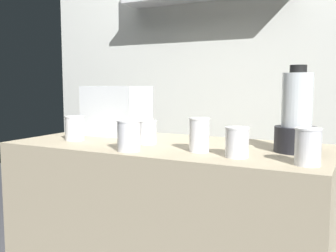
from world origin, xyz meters
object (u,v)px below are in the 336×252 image
at_px(juice_cup_pomegranate_far_left, 75,130).
at_px(juice_cup_carrot_right, 199,136).
at_px(carrot_display_bin, 116,119).
at_px(blender_pitcher, 296,119).
at_px(juice_cup_pomegranate_middle, 129,138).
at_px(juice_cup_beet_far_right, 237,144).
at_px(juice_cup_pomegranate_rightmost, 308,149).
at_px(juice_cup_mango_left, 147,133).

xyz_separation_m(juice_cup_pomegranate_far_left, juice_cup_carrot_right, (0.65, -0.02, 0.01)).
relative_size(carrot_display_bin, blender_pitcher, 0.90).
bearing_deg(blender_pitcher, carrot_display_bin, 172.91).
distance_m(blender_pitcher, juice_cup_carrot_right, 0.38).
relative_size(carrot_display_bin, juice_cup_pomegranate_middle, 2.48).
bearing_deg(blender_pitcher, juice_cup_pomegranate_middle, -154.57).
bearing_deg(juice_cup_beet_far_right, carrot_display_bin, 156.90).
xyz_separation_m(juice_cup_pomegranate_far_left, juice_cup_pomegranate_rightmost, (1.06, -0.09, 0.00)).
distance_m(carrot_display_bin, juice_cup_carrot_right, 0.66).
xyz_separation_m(blender_pitcher, juice_cup_pomegranate_middle, (-0.59, -0.28, -0.08)).
relative_size(blender_pitcher, juice_cup_beet_far_right, 3.05).
bearing_deg(juice_cup_carrot_right, blender_pitcher, 26.07).
bearing_deg(juice_cup_pomegranate_far_left, juice_cup_beet_far_right, -4.09).
relative_size(juice_cup_mango_left, juice_cup_pomegranate_middle, 0.86).
bearing_deg(juice_cup_pomegranate_middle, carrot_display_bin, 130.53).
height_order(carrot_display_bin, blender_pitcher, blender_pitcher).
height_order(juice_cup_mango_left, juice_cup_carrot_right, juice_cup_carrot_right).
relative_size(blender_pitcher, juice_cup_pomegranate_middle, 2.75).
bearing_deg(juice_cup_beet_far_right, juice_cup_pomegranate_far_left, 175.91).
bearing_deg(juice_cup_mango_left, juice_cup_pomegranate_middle, -81.55).
relative_size(juice_cup_pomegranate_far_left, juice_cup_pomegranate_rightmost, 0.94).
distance_m(blender_pitcher, juice_cup_pomegranate_rightmost, 0.26).
relative_size(juice_cup_pomegranate_far_left, juice_cup_beet_far_right, 1.04).
bearing_deg(carrot_display_bin, juice_cup_carrot_right, -25.38).
bearing_deg(juice_cup_pomegranate_middle, juice_cup_beet_far_right, 9.88).
distance_m(carrot_display_bin, juice_cup_mango_left, 0.37).
relative_size(juice_cup_carrot_right, juice_cup_beet_far_right, 1.21).
xyz_separation_m(juice_cup_pomegranate_middle, juice_cup_carrot_right, (0.25, 0.12, 0.01)).
relative_size(blender_pitcher, juice_cup_pomegranate_far_left, 2.92).
relative_size(juice_cup_pomegranate_middle, juice_cup_pomegranate_rightmost, 1.00).
relative_size(carrot_display_bin, juice_cup_pomegranate_rightmost, 2.47).
height_order(juice_cup_pomegranate_far_left, juice_cup_pomegranate_middle, juice_cup_pomegranate_middle).
relative_size(juice_cup_carrot_right, juice_cup_pomegranate_rightmost, 1.08).
bearing_deg(juice_cup_carrot_right, juice_cup_pomegranate_rightmost, -9.94).
xyz_separation_m(juice_cup_beet_far_right, juice_cup_pomegranate_rightmost, (0.25, -0.03, 0.01)).
relative_size(juice_cup_pomegranate_middle, juice_cup_beet_far_right, 1.11).
bearing_deg(blender_pitcher, juice_cup_pomegranate_far_left, -171.30).
bearing_deg(juice_cup_carrot_right, juice_cup_pomegranate_far_left, 178.65).
height_order(juice_cup_mango_left, juice_cup_beet_far_right, juice_cup_beet_far_right).
bearing_deg(juice_cup_pomegranate_middle, juice_cup_carrot_right, 24.57).
distance_m(carrot_display_bin, juice_cup_pomegranate_far_left, 0.27).
bearing_deg(juice_cup_pomegranate_far_left, juice_cup_mango_left, 9.69).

